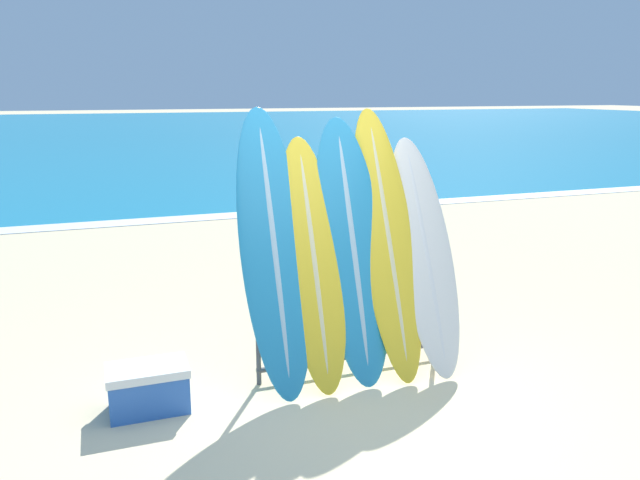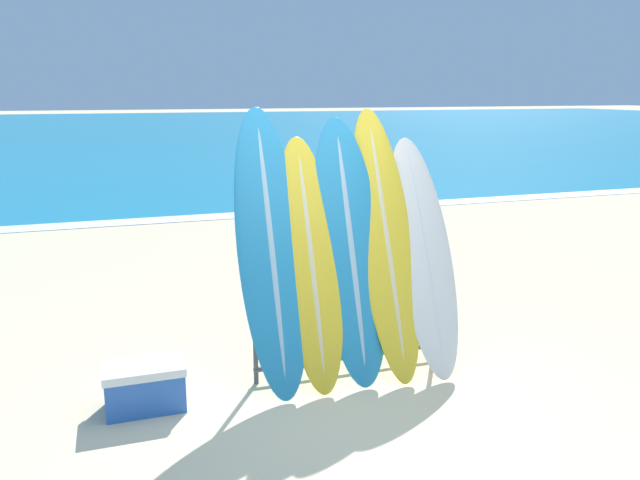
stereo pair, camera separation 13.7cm
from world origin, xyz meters
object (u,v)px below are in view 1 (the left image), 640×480
surfboard_rack (352,314)px  surfboard_slot_2 (352,249)px  person_near_water (342,209)px  cooler_box (148,388)px  surfboard_slot_3 (387,241)px  surfboard_slot_0 (274,250)px  surfboard_slot_1 (313,263)px  person_mid_beach (342,180)px  surfboard_slot_4 (425,254)px

surfboard_rack → surfboard_slot_2: bearing=68.3°
person_near_water → cooler_box: (-2.81, -3.11, -0.64)m
surfboard_slot_3 → cooler_box: size_ratio=3.71×
surfboard_rack → surfboard_slot_3: surfboard_slot_3 is taller
surfboard_slot_0 → surfboard_slot_1: surfboard_slot_0 is taller
surfboard_rack → surfboard_slot_3: 0.69m
surfboard_rack → surfboard_slot_1: 0.60m
person_near_water → person_mid_beach: person_mid_beach is taller
surfboard_slot_4 → surfboard_slot_1: bearing=-180.0°
surfboard_slot_3 → surfboard_slot_4: 0.37m
surfboard_slot_4 → person_mid_beach: bearing=76.3°
surfboard_slot_3 → surfboard_slot_4: (0.34, -0.05, -0.13)m
surfboard_slot_1 → person_mid_beach: 5.52m
surfboard_slot_4 → person_near_water: (0.42, 2.99, -0.16)m
surfboard_slot_1 → person_near_water: surfboard_slot_1 is taller
surfboard_slot_0 → surfboard_slot_2: bearing=-1.3°
surfboard_slot_0 → surfboard_slot_4: 1.35m
surfboard_slot_3 → surfboard_slot_0: bearing=-179.9°
surfboard_rack → surfboard_slot_2: size_ratio=0.78×
surfboard_slot_2 → person_near_water: surfboard_slot_2 is taller
person_near_water → cooler_box: bearing=162.8°
person_near_water → surfboard_slot_4: bearing=-163.1°
surfboard_slot_0 → person_mid_beach: (2.57, 4.99, -0.22)m
surfboard_slot_2 → person_near_water: (1.09, 2.96, -0.26)m
surfboard_slot_0 → surfboard_slot_2: surfboard_slot_0 is taller
cooler_box → person_near_water: bearing=47.9°
surfboard_slot_1 → surfboard_slot_2: (0.36, 0.03, 0.08)m
surfboard_rack → surfboard_slot_1: size_ratio=0.84×
surfboard_rack → surfboard_slot_0: (-0.67, 0.04, 0.61)m
cooler_box → surfboard_rack: bearing=4.4°
surfboard_rack → cooler_box: (-1.71, -0.13, -0.33)m
surfboard_slot_4 → person_mid_beach: size_ratio=1.19×
surfboard_slot_4 → cooler_box: 2.52m
surfboard_slot_4 → cooler_box: surfboard_slot_4 is taller
surfboard_rack → person_mid_beach: (1.91, 5.03, 0.39)m
surfboard_slot_3 → person_near_water: size_ratio=1.48×
surfboard_slot_2 → surfboard_slot_3: 0.33m
surfboard_slot_3 → surfboard_slot_4: size_ratio=1.13×
surfboard_rack → person_near_water: bearing=69.8°
person_near_water → person_mid_beach: size_ratio=0.91×
surfboard_slot_1 → person_mid_beach: bearing=65.9°
cooler_box → surfboard_slot_1: bearing=5.1°
surfboard_slot_3 → cooler_box: (-2.04, -0.17, -0.93)m
person_mid_beach → cooler_box: 6.34m
surfboard_slot_0 → cooler_box: size_ratio=3.75×
surfboard_slot_4 → cooler_box: bearing=-177.1°
surfboard_slot_1 → surfboard_slot_4: 1.03m
person_near_water → person_mid_beach: (0.81, 2.05, 0.08)m
surfboard_slot_2 → surfboard_slot_1: bearing=-174.8°
surfboard_slot_1 → surfboard_slot_3: 0.70m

